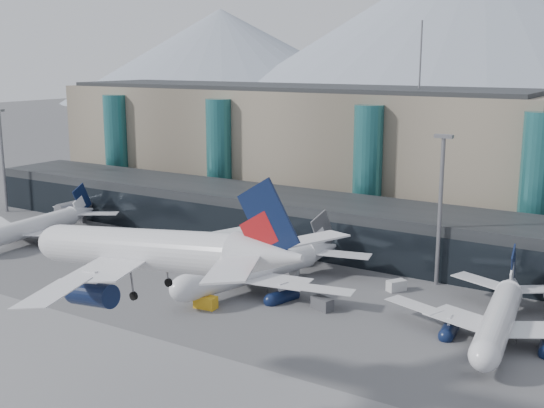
{
  "coord_description": "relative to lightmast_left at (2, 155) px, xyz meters",
  "views": [
    {
      "loc": [
        65.34,
        -60.59,
        37.84
      ],
      "look_at": [
        6.96,
        32.0,
        14.27
      ],
      "focal_mm": 45.0,
      "sensor_mm": 36.0,
      "label": 1
    }
  ],
  "objects": [
    {
      "name": "ground",
      "position": [
        80.0,
        -45.0,
        -14.42
      ],
      "size": [
        900.0,
        900.0,
        0.0
      ],
      "primitive_type": "plane",
      "color": "#515154",
      "rests_on": "ground"
    },
    {
      "name": "runway_strip",
      "position": [
        80.0,
        -60.0,
        -14.4
      ],
      "size": [
        400.0,
        40.0,
        0.04
      ],
      "primitive_type": "cube",
      "color": "slate",
      "rests_on": "ground"
    },
    {
      "name": "runway_markings",
      "position": [
        80.0,
        -60.0,
        -14.37
      ],
      "size": [
        128.0,
        1.0,
        0.02
      ],
      "color": "gold",
      "rests_on": "ground"
    },
    {
      "name": "concourse",
      "position": [
        79.98,
        12.73,
        -9.45
      ],
      "size": [
        170.0,
        27.0,
        10.0
      ],
      "color": "black",
      "rests_on": "ground"
    },
    {
      "name": "terminal_main",
      "position": [
        55.0,
        45.0,
        1.03
      ],
      "size": [
        130.0,
        30.0,
        31.0
      ],
      "color": "gray",
      "rests_on": "ground"
    },
    {
      "name": "teal_towers",
      "position": [
        65.01,
        29.01,
        -0.41
      ],
      "size": [
        116.4,
        19.4,
        46.0
      ],
      "color": "#26686B",
      "rests_on": "ground"
    },
    {
      "name": "lightmast_left",
      "position": [
        0.0,
        0.0,
        0.0
      ],
      "size": [
        3.0,
        1.2,
        25.6
      ],
      "color": "slate",
      "rests_on": "ground"
    },
    {
      "name": "lightmast_mid",
      "position": [
        110.0,
        3.0,
        0.0
      ],
      "size": [
        3.0,
        1.2,
        25.6
      ],
      "color": "slate",
      "rests_on": "ground"
    },
    {
      "name": "hero_jet",
      "position": [
        100.54,
        -55.0,
        5.22
      ],
      "size": [
        36.84,
        37.81,
        12.18
      ],
      "rotation": [
        0.0,
        -0.11,
        -0.04
      ],
      "color": "silver",
      "rests_on": "ground"
    },
    {
      "name": "jet_parked_left",
      "position": [
        28.96,
        -12.59,
        -10.16
      ],
      "size": [
        34.88,
        34.39,
        11.27
      ],
      "rotation": [
        0.0,
        0.0,
        1.65
      ],
      "color": "silver",
      "rests_on": "ground"
    },
    {
      "name": "jet_parked_mid",
      "position": [
        86.0,
        -12.49,
        -9.75
      ],
      "size": [
        37.11,
        38.48,
        12.36
      ],
      "rotation": [
        0.0,
        0.0,
        1.31
      ],
      "color": "silver",
      "rests_on": "ground"
    },
    {
      "name": "jet_parked_right",
      "position": [
        124.68,
        -12.89,
        -10.2
      ],
      "size": [
        34.42,
        34.31,
        11.16
      ],
      "rotation": [
        0.0,
        0.0,
        1.69
      ],
      "color": "silver",
      "rests_on": "ground"
    },
    {
      "name": "veh_a",
      "position": [
        22.41,
        -14.75,
        -13.56
      ],
      "size": [
        3.3,
        2.19,
        1.73
      ],
      "primitive_type": "cube",
      "rotation": [
        0.0,
        0.0,
        0.16
      ],
      "color": "beige",
      "rests_on": "ground"
    },
    {
      "name": "veh_b",
      "position": [
        73.86,
        -6.43,
        -13.69
      ],
      "size": [
        1.91,
        2.73,
        1.46
      ],
      "primitive_type": "cube",
      "rotation": [
        0.0,
        0.0,
        1.43
      ],
      "color": "gold",
      "rests_on": "ground"
    },
    {
      "name": "veh_c",
      "position": [
        99.18,
        -17.94,
        -13.48
      ],
      "size": [
        3.77,
        2.74,
        1.88
      ],
      "primitive_type": "cube",
      "rotation": [
        0.0,
        0.0,
        -0.31
      ],
      "color": "#454549",
      "rests_on": "ground"
    },
    {
      "name": "veh_d",
      "position": [
        105.51,
        -3.75,
        -13.53
      ],
      "size": [
        3.06,
        3.54,
        1.79
      ],
      "primitive_type": "cube",
      "rotation": [
        0.0,
        0.0,
        1.02
      ],
      "color": "beige",
      "rests_on": "ground"
    },
    {
      "name": "veh_g",
      "position": [
        87.42,
        -6.31,
        -13.73
      ],
      "size": [
        1.99,
        2.66,
        1.38
      ],
      "primitive_type": "cube",
      "rotation": [
        0.0,
        0.0,
        -1.28
      ],
      "color": "beige",
      "rests_on": "ground"
    },
    {
      "name": "veh_h",
      "position": [
        83.68,
        -27.0,
        -13.45
      ],
      "size": [
        3.66,
        2.18,
        1.93
      ],
      "primitive_type": "cube",
      "rotation": [
        0.0,
        0.0,
        0.1
      ],
      "color": "gold",
      "rests_on": "ground"
    }
  ]
}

